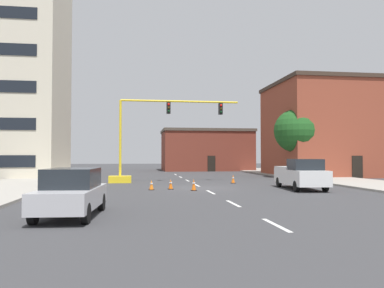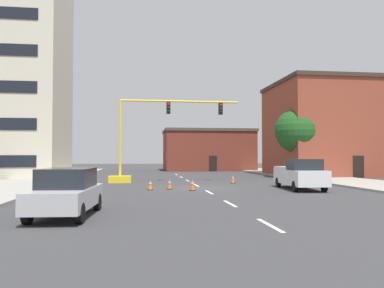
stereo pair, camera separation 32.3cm
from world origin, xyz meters
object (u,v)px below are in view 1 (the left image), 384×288
sedan_silver_near_left (72,192)px  traffic_cone_roadside_a (151,185)px  traffic_cone_roadside_c (194,185)px  traffic_signal_gantry (138,154)px  tree_right_mid (296,131)px  pickup_truck_white (301,174)px  traffic_cone_roadside_b (171,184)px  traffic_cone_roadside_d (233,179)px

sedan_silver_near_left → traffic_cone_roadside_a: size_ratio=7.11×
traffic_cone_roadside_c → traffic_signal_gantry: bearing=113.7°
tree_right_mid → traffic_signal_gantry: bearing=-164.2°
pickup_truck_white → traffic_cone_roadside_c: size_ratio=7.35×
traffic_signal_gantry → pickup_truck_white: 13.22m
traffic_cone_roadside_a → traffic_cone_roadside_c: bearing=-17.8°
pickup_truck_white → sedan_silver_near_left: bearing=-143.6°
traffic_cone_roadside_c → pickup_truck_white: bearing=-0.1°
traffic_signal_gantry → traffic_cone_roadside_a: bearing=-83.3°
pickup_truck_white → traffic_cone_roadside_b: (-8.44, 1.19, -0.64)m
tree_right_mid → traffic_cone_roadside_b: size_ratio=10.06×
traffic_cone_roadside_b → traffic_cone_roadside_c: traffic_cone_roadside_c is taller
traffic_cone_roadside_d → traffic_signal_gantry: bearing=165.5°
traffic_cone_roadside_a → tree_right_mid: bearing=37.9°
traffic_cone_roadside_a → traffic_cone_roadside_c: 2.76m
tree_right_mid → traffic_cone_roadside_b: (-13.38, -11.05, -4.32)m
traffic_cone_roadside_b → pickup_truck_white: bearing=-8.0°
traffic_cone_roadside_a → traffic_cone_roadside_d: 8.38m
sedan_silver_near_left → traffic_cone_roadside_b: bearing=67.2°
traffic_cone_roadside_b → traffic_cone_roadside_d: bearing=41.3°
traffic_cone_roadside_d → sedan_silver_near_left: bearing=-122.6°
tree_right_mid → traffic_cone_roadside_d: (-7.99, -6.31, -4.32)m
traffic_signal_gantry → traffic_cone_roadside_a: size_ratio=16.57×
traffic_signal_gantry → tree_right_mid: size_ratio=1.58×
tree_right_mid → traffic_cone_roadside_b: 17.88m
sedan_silver_near_left → traffic_cone_roadside_b: size_ratio=6.81×
pickup_truck_white → sedan_silver_near_left: pickup_truck_white is taller
sedan_silver_near_left → pickup_truck_white: bearing=36.4°
traffic_cone_roadside_c → traffic_cone_roadside_d: 7.17m
tree_right_mid → traffic_cone_roadside_d: tree_right_mid is taller
traffic_signal_gantry → traffic_cone_roadside_c: bearing=-66.3°
sedan_silver_near_left → traffic_cone_roadside_b: (4.50, 10.72, -0.56)m
traffic_signal_gantry → sedan_silver_near_left: bearing=-97.9°
traffic_cone_roadside_a → traffic_cone_roadside_b: traffic_cone_roadside_b is taller
pickup_truck_white → sedan_silver_near_left: 16.07m
traffic_cone_roadside_b → traffic_cone_roadside_d: (5.39, 4.74, 0.00)m
traffic_cone_roadside_c → traffic_cone_roadside_d: (4.03, 5.92, -0.04)m
sedan_silver_near_left → traffic_cone_roadside_c: sedan_silver_near_left is taller
traffic_cone_roadside_b → traffic_cone_roadside_d: size_ratio=0.99×
traffic_cone_roadside_c → traffic_cone_roadside_a: bearing=162.2°
traffic_cone_roadside_a → traffic_cone_roadside_d: traffic_cone_roadside_d is taller
tree_right_mid → traffic_cone_roadside_b: bearing=-140.4°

